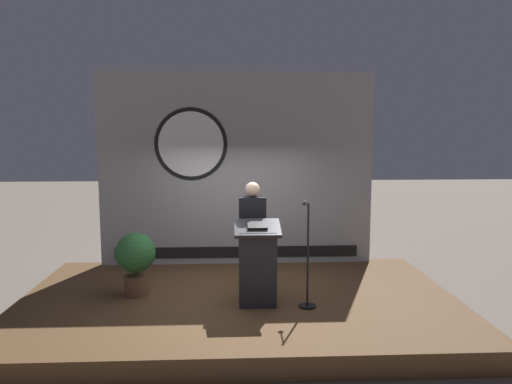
{
  "coord_description": "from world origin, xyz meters",
  "views": [
    {
      "loc": [
        -0.08,
        -6.98,
        2.73
      ],
      "look_at": [
        0.26,
        0.05,
        1.85
      ],
      "focal_mm": 34.08,
      "sensor_mm": 36.0,
      "label": 1
    }
  ],
  "objects_px": {
    "speaker_person": "(252,237)",
    "podium": "(257,265)",
    "potted_plant": "(136,258)",
    "microphone_stand": "(307,271)"
  },
  "relations": [
    {
      "from": "speaker_person",
      "to": "potted_plant",
      "type": "distance_m",
      "value": 1.76
    },
    {
      "from": "podium",
      "to": "potted_plant",
      "type": "height_order",
      "value": "podium"
    },
    {
      "from": "microphone_stand",
      "to": "potted_plant",
      "type": "height_order",
      "value": "microphone_stand"
    },
    {
      "from": "podium",
      "to": "speaker_person",
      "type": "relative_size",
      "value": 0.7
    },
    {
      "from": "potted_plant",
      "to": "podium",
      "type": "bearing_deg",
      "value": -14.94
    },
    {
      "from": "podium",
      "to": "potted_plant",
      "type": "xyz_separation_m",
      "value": [
        -1.79,
        0.48,
        -0.0
      ]
    },
    {
      "from": "potted_plant",
      "to": "speaker_person",
      "type": "bearing_deg",
      "value": 0.11
    },
    {
      "from": "speaker_person",
      "to": "podium",
      "type": "bearing_deg",
      "value": -84.07
    },
    {
      "from": "podium",
      "to": "speaker_person",
      "type": "xyz_separation_m",
      "value": [
        -0.05,
        0.48,
        0.29
      ]
    },
    {
      "from": "speaker_person",
      "to": "potted_plant",
      "type": "bearing_deg",
      "value": -179.89
    }
  ]
}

